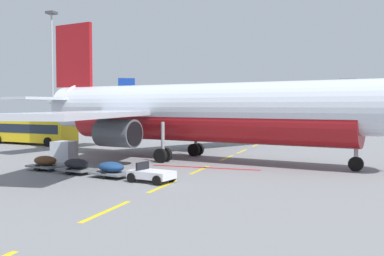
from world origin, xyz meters
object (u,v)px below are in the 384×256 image
(airliner_foreground, at_px, (195,111))
(airliner_far_center, at_px, (176,109))
(apron_shuttle_bus, at_px, (30,129))
(baggage_train, at_px, (94,167))
(uld_cargo_container, at_px, (64,151))
(apron_light_mast_near, at_px, (52,55))
(catering_truck, at_px, (136,126))

(airliner_foreground, relative_size, airliner_far_center, 1.19)
(apron_shuttle_bus, xyz_separation_m, baggage_train, (19.27, -17.64, -1.22))
(uld_cargo_container, bearing_deg, apron_light_mast_near, 127.37)
(uld_cargo_container, bearing_deg, baggage_train, -42.22)
(baggage_train, bearing_deg, uld_cargo_container, 137.78)
(catering_truck, distance_m, uld_cargo_container, 26.39)
(airliner_foreground, relative_size, apron_shuttle_bus, 2.83)
(uld_cargo_container, distance_m, apron_light_mast_near, 58.74)
(catering_truck, relative_size, uld_cargo_container, 4.36)
(baggage_train, xyz_separation_m, uld_cargo_container, (-6.04, 5.48, 0.27))
(baggage_train, height_order, apron_light_mast_near, apron_light_mast_near)
(baggage_train, relative_size, uld_cargo_container, 6.86)
(apron_shuttle_bus, bearing_deg, uld_cargo_container, -42.60)
(airliner_foreground, distance_m, catering_truck, 26.64)
(apron_shuttle_bus, relative_size, apron_light_mast_near, 0.53)
(airliner_far_center, bearing_deg, apron_light_mast_near, -121.98)
(airliner_foreground, relative_size, uld_cargo_container, 20.43)
(airliner_far_center, xyz_separation_m, apron_shuttle_bus, (5.00, -59.56, -1.81))
(uld_cargo_container, height_order, apron_light_mast_near, apron_light_mast_near)
(apron_light_mast_near, bearing_deg, baggage_train, -51.33)
(baggage_train, distance_m, apron_light_mast_near, 66.63)
(airliner_far_center, height_order, uld_cargo_container, airliner_far_center)
(apron_shuttle_bus, distance_m, uld_cargo_container, 18.00)
(airliner_far_center, relative_size, catering_truck, 3.96)
(uld_cargo_container, bearing_deg, catering_truck, 104.02)
(airliner_foreground, bearing_deg, baggage_train, -109.42)
(apron_light_mast_near, bearing_deg, apron_shuttle_bus, -57.17)
(catering_truck, bearing_deg, airliner_foreground, -53.23)
(apron_shuttle_bus, height_order, uld_cargo_container, apron_shuttle_bus)
(baggage_train, bearing_deg, catering_truck, 111.81)
(uld_cargo_container, xyz_separation_m, apron_light_mast_near, (-34.67, 45.39, 13.73))
(apron_shuttle_bus, bearing_deg, airliner_far_center, 94.80)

